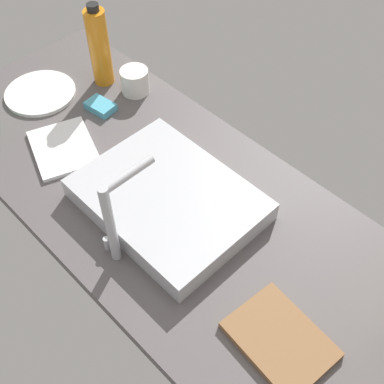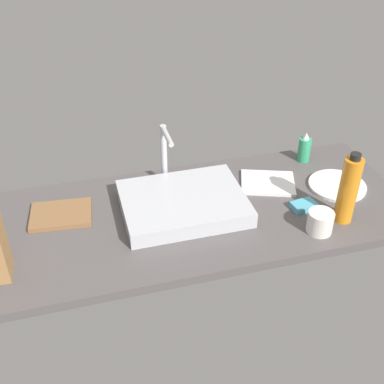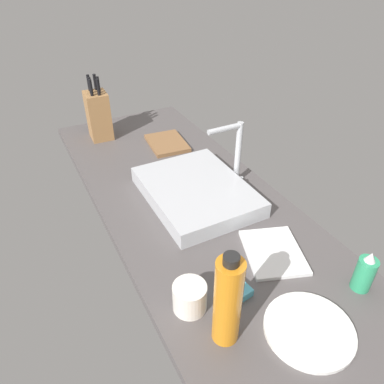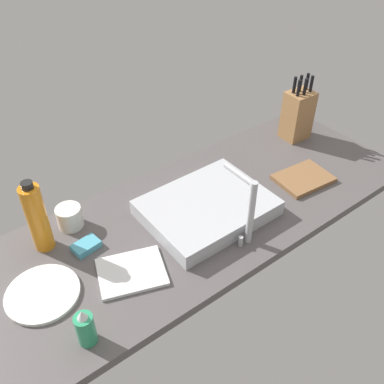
# 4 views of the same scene
# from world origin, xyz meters

# --- Properties ---
(countertop_slab) EXTENTS (1.70, 0.65, 0.04)m
(countertop_slab) POSITION_xyz_m (0.00, 0.00, 0.02)
(countertop_slab) COLOR #514C4C
(countertop_slab) RESTS_ON ground
(sink_basin) EXTENTS (0.45, 0.35, 0.06)m
(sink_basin) POSITION_xyz_m (0.01, 0.02, 0.07)
(sink_basin) COLOR #B7BABF
(sink_basin) RESTS_ON countertop_slab
(faucet) EXTENTS (0.06, 0.15, 0.26)m
(faucet) POSITION_xyz_m (-0.02, 0.20, 0.19)
(faucet) COLOR #B7BABF
(faucet) RESTS_ON countertop_slab
(knife_block) EXTENTS (0.12, 0.11, 0.30)m
(knife_block) POSITION_xyz_m (-0.65, -0.15, 0.15)
(knife_block) COLOR #9E7042
(knife_block) RESTS_ON countertop_slab
(cutting_board) EXTENTS (0.23, 0.18, 0.02)m
(cutting_board) POSITION_xyz_m (-0.43, 0.10, 0.04)
(cutting_board) COLOR brown
(cutting_board) RESTS_ON countertop_slab
(soap_bottle) EXTENTS (0.05, 0.05, 0.13)m
(soap_bottle) POSITION_xyz_m (0.60, 0.23, 0.09)
(soap_bottle) COLOR #2D9966
(soap_bottle) RESTS_ON countertop_slab
(water_bottle) EXTENTS (0.07, 0.07, 0.27)m
(water_bottle) POSITION_xyz_m (0.55, -0.18, 0.16)
(water_bottle) COLOR orange
(water_bottle) RESTS_ON countertop_slab
(dinner_plate) EXTENTS (0.23, 0.23, 0.01)m
(dinner_plate) POSITION_xyz_m (0.64, 0.01, 0.04)
(dinner_plate) COLOR white
(dinner_plate) RESTS_ON countertop_slab
(dish_towel) EXTENTS (0.26, 0.23, 0.01)m
(dish_towel) POSITION_xyz_m (0.38, 0.10, 0.04)
(dish_towel) COLOR white
(dish_towel) RESTS_ON countertop_slab
(coffee_mug) EXTENTS (0.09, 0.09, 0.08)m
(coffee_mug) POSITION_xyz_m (0.44, -0.22, 0.08)
(coffee_mug) COLOR silver
(coffee_mug) RESTS_ON countertop_slab
(dish_sponge) EXTENTS (0.10, 0.07, 0.02)m
(dish_sponge) POSITION_xyz_m (0.44, -0.09, 0.05)
(dish_sponge) COLOR #4CA3BC
(dish_sponge) RESTS_ON countertop_slab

